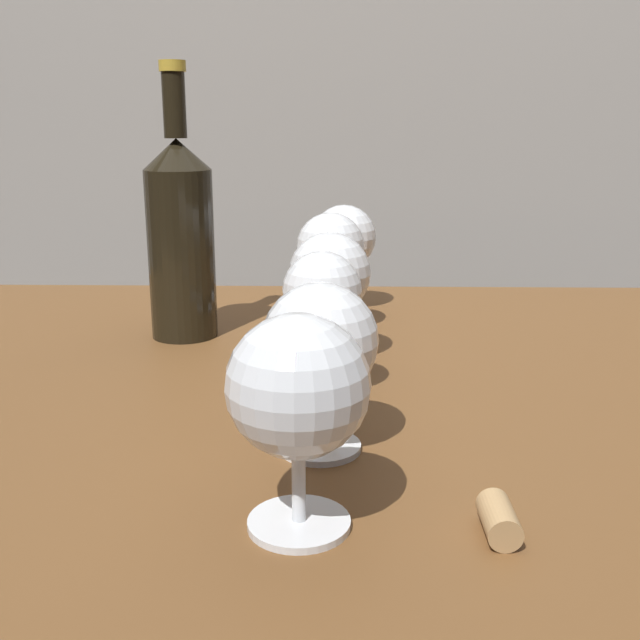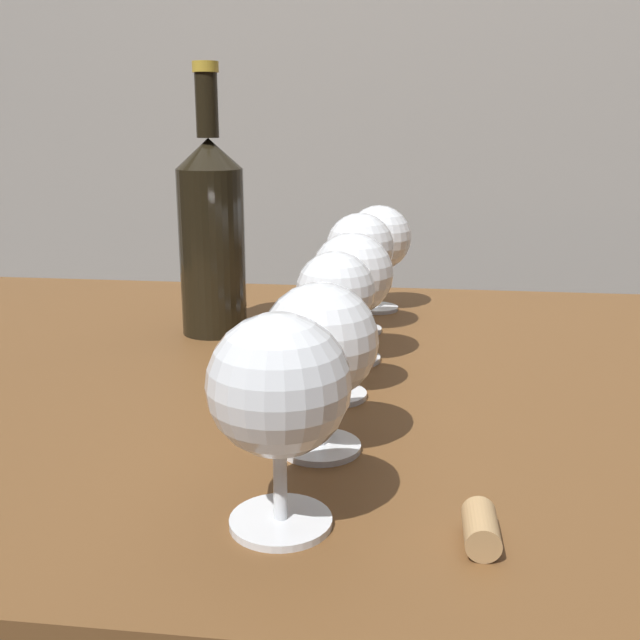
{
  "view_description": "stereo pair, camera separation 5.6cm",
  "coord_description": "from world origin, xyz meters",
  "px_view_note": "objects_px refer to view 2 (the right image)",
  "views": [
    {
      "loc": [
        -0.05,
        -0.73,
        0.98
      ],
      "look_at": [
        -0.06,
        -0.18,
        0.83
      ],
      "focal_mm": 41.89,
      "sensor_mm": 36.0,
      "label": 1
    },
    {
      "loc": [
        0.01,
        -0.73,
        0.98
      ],
      "look_at": [
        -0.06,
        -0.18,
        0.83
      ],
      "focal_mm": 41.89,
      "sensor_mm": 36.0,
      "label": 2
    }
  ],
  "objects_px": {
    "wine_glass_port": "(360,250)",
    "wine_glass_white": "(379,239)",
    "wine_glass_chardonnay": "(352,276)",
    "wine_glass_rose": "(335,295)",
    "wine_glass_amber": "(279,390)",
    "wine_glass_pinot": "(320,345)",
    "wine_bottle": "(212,233)",
    "cork": "(481,529)"
  },
  "relations": [
    {
      "from": "wine_glass_pinot",
      "to": "wine_bottle",
      "type": "height_order",
      "value": "wine_bottle"
    },
    {
      "from": "wine_glass_pinot",
      "to": "wine_glass_white",
      "type": "bearing_deg",
      "value": 87.19
    },
    {
      "from": "wine_glass_pinot",
      "to": "wine_glass_rose",
      "type": "height_order",
      "value": "wine_glass_rose"
    },
    {
      "from": "wine_glass_rose",
      "to": "wine_bottle",
      "type": "height_order",
      "value": "wine_bottle"
    },
    {
      "from": "wine_glass_pinot",
      "to": "wine_glass_white",
      "type": "xyz_separation_m",
      "value": [
        0.02,
        0.45,
        0.01
      ]
    },
    {
      "from": "wine_glass_white",
      "to": "wine_glass_port",
      "type": "bearing_deg",
      "value": -98.84
    },
    {
      "from": "wine_glass_amber",
      "to": "wine_glass_white",
      "type": "distance_m",
      "value": 0.57
    },
    {
      "from": "wine_glass_port",
      "to": "wine_glass_white",
      "type": "distance_m",
      "value": 0.11
    },
    {
      "from": "wine_glass_pinot",
      "to": "wine_bottle",
      "type": "xyz_separation_m",
      "value": [
        -0.17,
        0.32,
        0.04
      ]
    },
    {
      "from": "wine_glass_amber",
      "to": "wine_glass_port",
      "type": "xyz_separation_m",
      "value": [
        0.02,
        0.46,
        0.01
      ]
    },
    {
      "from": "wine_glass_port",
      "to": "wine_glass_white",
      "type": "relative_size",
      "value": 1.02
    },
    {
      "from": "wine_glass_chardonnay",
      "to": "wine_glass_port",
      "type": "bearing_deg",
      "value": 90.14
    },
    {
      "from": "wine_glass_rose",
      "to": "cork",
      "type": "bearing_deg",
      "value": -64.19
    },
    {
      "from": "wine_glass_port",
      "to": "wine_bottle",
      "type": "relative_size",
      "value": 0.46
    },
    {
      "from": "wine_glass_amber",
      "to": "wine_glass_chardonnay",
      "type": "distance_m",
      "value": 0.34
    },
    {
      "from": "wine_glass_amber",
      "to": "wine_bottle",
      "type": "bearing_deg",
      "value": 110.11
    },
    {
      "from": "wine_glass_amber",
      "to": "wine_glass_chardonnay",
      "type": "bearing_deg",
      "value": 87.28
    },
    {
      "from": "wine_glass_chardonnay",
      "to": "wine_bottle",
      "type": "height_order",
      "value": "wine_bottle"
    },
    {
      "from": "wine_glass_amber",
      "to": "wine_glass_pinot",
      "type": "height_order",
      "value": "wine_glass_amber"
    },
    {
      "from": "wine_glass_pinot",
      "to": "wine_glass_port",
      "type": "xyz_separation_m",
      "value": [
        0.01,
        0.34,
        0.01
      ]
    },
    {
      "from": "wine_glass_chardonnay",
      "to": "wine_glass_white",
      "type": "xyz_separation_m",
      "value": [
        0.02,
        0.23,
        0.0
      ]
    },
    {
      "from": "wine_glass_rose",
      "to": "wine_bottle",
      "type": "xyz_separation_m",
      "value": [
        -0.17,
        0.2,
        0.02
      ]
    },
    {
      "from": "wine_glass_pinot",
      "to": "cork",
      "type": "bearing_deg",
      "value": -46.94
    },
    {
      "from": "wine_glass_rose",
      "to": "wine_bottle",
      "type": "bearing_deg",
      "value": 129.88
    },
    {
      "from": "wine_glass_white",
      "to": "wine_bottle",
      "type": "bearing_deg",
      "value": -145.15
    },
    {
      "from": "wine_glass_rose",
      "to": "wine_glass_chardonnay",
      "type": "distance_m",
      "value": 0.11
    },
    {
      "from": "wine_bottle",
      "to": "wine_glass_rose",
      "type": "bearing_deg",
      "value": -50.12
    },
    {
      "from": "wine_glass_amber",
      "to": "wine_bottle",
      "type": "height_order",
      "value": "wine_bottle"
    },
    {
      "from": "wine_glass_amber",
      "to": "cork",
      "type": "relative_size",
      "value": 3.37
    },
    {
      "from": "wine_glass_amber",
      "to": "cork",
      "type": "xyz_separation_m",
      "value": [
        0.13,
        -0.01,
        -0.08
      ]
    },
    {
      "from": "wine_glass_pinot",
      "to": "wine_glass_white",
      "type": "height_order",
      "value": "wine_glass_white"
    },
    {
      "from": "wine_glass_pinot",
      "to": "wine_glass_chardonnay",
      "type": "relative_size",
      "value": 0.97
    },
    {
      "from": "wine_glass_rose",
      "to": "wine_glass_amber",
      "type": "bearing_deg",
      "value": -92.54
    },
    {
      "from": "wine_glass_rose",
      "to": "wine_bottle",
      "type": "relative_size",
      "value": 0.44
    },
    {
      "from": "wine_glass_pinot",
      "to": "wine_bottle",
      "type": "bearing_deg",
      "value": 118.07
    },
    {
      "from": "wine_glass_amber",
      "to": "wine_glass_port",
      "type": "distance_m",
      "value": 0.46
    },
    {
      "from": "cork",
      "to": "wine_glass_port",
      "type": "bearing_deg",
      "value": 103.3
    },
    {
      "from": "wine_glass_port",
      "to": "cork",
      "type": "bearing_deg",
      "value": -76.7
    },
    {
      "from": "wine_glass_amber",
      "to": "wine_glass_rose",
      "type": "relative_size",
      "value": 1.02
    },
    {
      "from": "wine_glass_pinot",
      "to": "wine_glass_amber",
      "type": "bearing_deg",
      "value": -95.41
    },
    {
      "from": "wine_glass_amber",
      "to": "wine_glass_chardonnay",
      "type": "xyz_separation_m",
      "value": [
        0.02,
        0.34,
        0.0
      ]
    },
    {
      "from": "wine_glass_chardonnay",
      "to": "wine_glass_white",
      "type": "bearing_deg",
      "value": 85.7
    }
  ]
}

